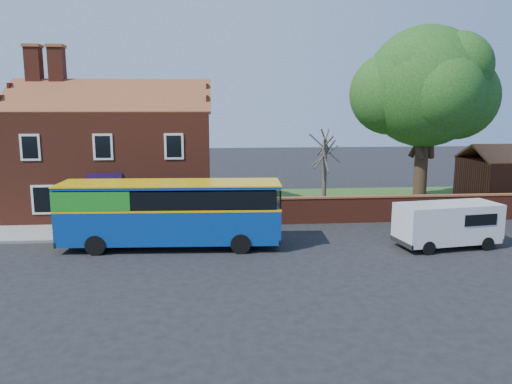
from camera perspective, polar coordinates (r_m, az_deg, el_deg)
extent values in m
plane|color=black|center=(22.64, -2.75, -7.98)|extent=(120.00, 120.00, 0.00)
cube|color=gray|center=(28.80, -17.34, -4.38)|extent=(18.00, 3.50, 0.12)
cube|color=slate|center=(27.15, -18.11, -5.27)|extent=(18.00, 0.15, 0.14)
cube|color=#426B28|center=(37.83, 16.46, -1.04)|extent=(26.00, 12.00, 0.04)
cube|color=maroon|center=(33.80, -15.59, 3.28)|extent=(12.00, 8.00, 6.50)
cube|color=brown|center=(31.63, -16.61, 10.51)|extent=(12.30, 4.08, 2.16)
cube|color=brown|center=(35.56, -15.33, 10.47)|extent=(12.30, 4.08, 2.16)
cube|color=maroon|center=(34.88, -24.06, 13.12)|extent=(0.90, 0.90, 2.20)
cube|color=maroon|center=(34.46, -21.80, 13.31)|extent=(0.90, 0.90, 2.20)
cube|color=black|center=(29.73, -17.10, 4.95)|extent=(1.10, 0.06, 1.50)
cube|color=#4C0F19|center=(30.19, -16.77, -1.68)|extent=(0.95, 0.04, 2.10)
cube|color=silver|center=(30.20, -16.77, -1.58)|extent=(1.20, 0.06, 2.30)
cube|color=#230D3B|center=(29.90, -16.93, 1.51)|extent=(2.00, 0.06, 0.60)
cube|color=maroon|center=(32.30, 20.40, -1.77)|extent=(22.00, 0.30, 1.50)
cube|color=brown|center=(32.16, 20.48, -0.38)|extent=(22.00, 0.38, 0.10)
cube|color=navy|center=(24.95, -9.64, -3.51)|extent=(10.75, 3.20, 1.69)
cube|color=#E4B10C|center=(24.77, -9.70, -1.61)|extent=(10.77, 3.22, 0.10)
cube|color=black|center=(24.67, -9.73, -0.46)|extent=(10.33, 3.20, 0.84)
cube|color=#1E8D21|center=(25.38, -17.60, -0.50)|extent=(3.75, 2.88, 0.90)
cube|color=navy|center=(24.58, -9.77, 0.85)|extent=(10.75, 3.20, 0.14)
cube|color=#E4B10C|center=(24.57, -9.78, 1.03)|extent=(10.79, 3.25, 0.06)
cylinder|color=black|center=(24.64, -17.87, -5.81)|extent=(0.97, 0.33, 0.96)
cylinder|color=black|center=(26.96, -16.45, -4.39)|extent=(0.97, 0.33, 0.96)
cylinder|color=black|center=(23.71, -1.77, -5.93)|extent=(0.97, 0.33, 0.96)
cylinder|color=black|center=(26.12, -1.80, -4.43)|extent=(0.97, 0.33, 0.96)
cube|color=silver|center=(26.31, 21.04, -3.28)|extent=(5.23, 2.71, 1.89)
cube|color=black|center=(27.57, 24.93, -2.33)|extent=(0.33, 1.69, 0.75)
cube|color=black|center=(27.95, 25.09, -4.60)|extent=(0.39, 1.99, 0.24)
cylinder|color=black|center=(24.91, 19.09, -6.06)|extent=(0.68, 0.32, 0.66)
cylinder|color=black|center=(26.44, 16.91, -5.03)|extent=(0.68, 0.32, 0.66)
cylinder|color=black|center=(26.73, 24.89, -5.37)|extent=(0.68, 0.32, 0.66)
cylinder|color=black|center=(28.17, 22.53, -4.45)|extent=(0.68, 0.32, 0.66)
cylinder|color=black|center=(35.06, 18.29, 2.11)|extent=(0.86, 0.86, 4.97)
sphere|color=#3E7323|center=(34.79, 18.80, 11.32)|extent=(7.78, 7.78, 7.78)
sphere|color=#3E7323|center=(36.13, 21.81, 10.04)|extent=(5.62, 5.62, 5.62)
sphere|color=#3E7323|center=(34.62, 15.15, 10.79)|extent=(5.40, 5.40, 5.40)
cylinder|color=#4C4238|center=(31.69, 7.81, 1.56)|extent=(0.27, 0.27, 4.78)
cylinder|color=#4C4238|center=(31.49, 7.89, 4.64)|extent=(0.28, 2.33, 1.88)
cylinder|color=#4C4238|center=(31.51, 7.88, 4.33)|extent=(1.22, 1.72, 1.72)
cylinder|color=#4C4238|center=(31.48, 7.89, 4.95)|extent=(1.96, 0.90, 1.91)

